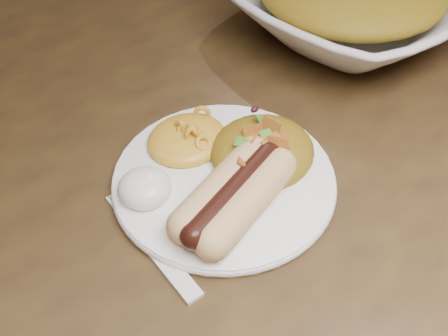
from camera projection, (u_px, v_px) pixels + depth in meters
table at (202, 225)px, 0.57m from camera, size 1.60×0.90×0.75m
plate at (224, 179)px, 0.48m from camera, size 0.21×0.21×0.01m
hotdog at (235, 193)px, 0.44m from camera, size 0.12×0.09×0.03m
mac_and_cheese at (187, 131)px, 0.50m from camera, size 0.09×0.09×0.03m
sour_cream at (144, 183)px, 0.45m from camera, size 0.05×0.05×0.03m
taco_salad at (263, 143)px, 0.48m from camera, size 0.10×0.09×0.04m
fork at (161, 256)px, 0.43m from camera, size 0.02×0.14×0.00m
serving_bowl at (349, 1)px, 0.64m from camera, size 0.33×0.33×0.07m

